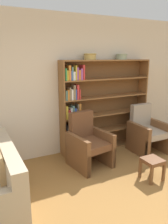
# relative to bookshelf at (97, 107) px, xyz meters

# --- Properties ---
(ground_plane) EXTENTS (24.00, 24.00, 0.00)m
(ground_plane) POSITION_rel_bookshelf_xyz_m (-0.37, -2.25, -0.93)
(ground_plane) COLOR olive
(wall_back) EXTENTS (12.00, 0.06, 2.75)m
(wall_back) POSITION_rel_bookshelf_xyz_m (-0.37, 0.17, 0.44)
(wall_back) COLOR beige
(wall_back) RESTS_ON ground
(bookshelf) EXTENTS (1.99, 0.30, 1.89)m
(bookshelf) POSITION_rel_bookshelf_xyz_m (0.00, 0.00, 0.00)
(bookshelf) COLOR brown
(bookshelf) RESTS_ON ground
(bowl_sage) EXTENTS (0.25, 0.25, 0.12)m
(bowl_sage) POSITION_rel_bookshelf_xyz_m (-0.18, -0.02, 1.03)
(bowl_sage) COLOR tan
(bowl_sage) RESTS_ON bookshelf
(bowl_olive) EXTENTS (0.24, 0.24, 0.12)m
(bowl_olive) POSITION_rel_bookshelf_xyz_m (0.56, -0.02, 1.03)
(bowl_olive) COLOR gray
(bowl_olive) RESTS_ON bookshelf
(armchair_leather) EXTENTS (0.74, 0.77, 0.97)m
(armchair_leather) POSITION_rel_bookshelf_xyz_m (-0.50, -0.56, -0.51)
(armchair_leather) COLOR brown
(armchair_leather) RESTS_ON ground
(armchair_cushioned) EXTENTS (0.64, 0.68, 0.97)m
(armchair_cushioned) POSITION_rel_bookshelf_xyz_m (0.89, -0.56, -0.51)
(armchair_cushioned) COLOR brown
(armchair_cushioned) RESTS_ON ground
(footstool) EXTENTS (0.30, 0.30, 0.36)m
(footstool) POSITION_rel_bookshelf_xyz_m (0.20, -1.47, -0.65)
(footstool) COLOR brown
(footstool) RESTS_ON ground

